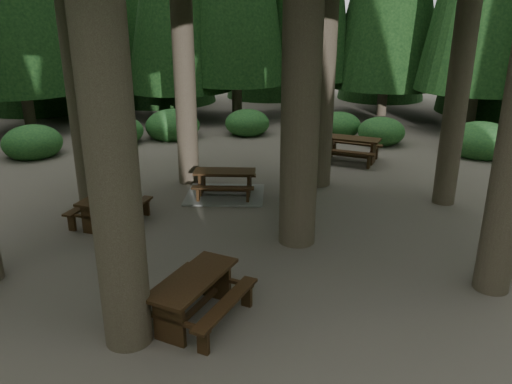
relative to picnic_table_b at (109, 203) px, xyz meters
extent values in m
plane|color=#504941|center=(3.61, -2.04, -0.52)|extent=(80.00, 80.00, 0.00)
cube|color=#311C0E|center=(0.00, 0.00, 0.23)|extent=(1.47, 1.93, 0.06)
cube|color=#311C0E|center=(-0.53, 0.28, -0.07)|extent=(1.07, 1.72, 0.05)
cube|color=#311C0E|center=(0.53, -0.28, -0.07)|extent=(1.07, 1.72, 0.05)
cube|color=#311C0E|center=(-0.34, -0.64, -0.16)|extent=(0.53, 0.33, 0.73)
cube|color=#311C0E|center=(-0.34, -0.64, -0.10)|extent=(1.33, 0.75, 0.06)
cube|color=#311C0E|center=(0.34, 0.64, -0.16)|extent=(0.53, 0.33, 0.73)
cube|color=#311C0E|center=(0.34, 0.64, -0.10)|extent=(1.33, 0.75, 0.06)
cube|color=#311C0E|center=(0.00, 0.00, -0.34)|extent=(0.78, 1.38, 0.08)
cube|color=gray|center=(3.09, 1.52, -0.50)|extent=(2.58, 2.28, 0.05)
cube|color=#311C0E|center=(3.09, 1.52, 0.21)|extent=(1.86, 1.03, 0.06)
cube|color=#311C0E|center=(3.21, 2.10, -0.08)|extent=(1.77, 0.61, 0.05)
cube|color=#311C0E|center=(2.97, 0.95, -0.08)|extent=(1.77, 0.61, 0.05)
cube|color=#311C0E|center=(2.40, 1.67, -0.17)|extent=(0.19, 0.54, 0.70)
cube|color=#311C0E|center=(2.40, 1.67, -0.11)|extent=(0.37, 1.40, 0.06)
cube|color=#311C0E|center=(3.78, 1.38, -0.17)|extent=(0.19, 0.54, 0.70)
cube|color=#311C0E|center=(3.78, 1.38, -0.11)|extent=(0.37, 1.40, 0.06)
cube|color=#311C0E|center=(3.09, 1.52, -0.35)|extent=(1.45, 0.38, 0.08)
cube|color=#311C0E|center=(7.96, 4.40, 0.30)|extent=(2.08, 1.74, 0.07)
cube|color=#311C0E|center=(8.32, 4.95, -0.03)|extent=(1.80, 1.33, 0.06)
cube|color=#311C0E|center=(7.59, 3.85, -0.03)|extent=(1.80, 1.33, 0.06)
cube|color=#311C0E|center=(7.30, 4.84, -0.12)|extent=(0.41, 0.55, 0.79)
cube|color=#311C0E|center=(7.30, 4.84, -0.06)|extent=(0.96, 1.38, 0.07)
cube|color=#311C0E|center=(8.62, 3.96, -0.12)|extent=(0.41, 0.55, 0.79)
cube|color=#311C0E|center=(8.62, 3.96, -0.06)|extent=(0.96, 1.38, 0.07)
cube|color=#311C0E|center=(7.96, 4.40, -0.32)|extent=(1.42, 0.99, 0.09)
cube|color=#311C0E|center=(1.90, -4.63, 0.26)|extent=(1.68, 1.96, 0.06)
cube|color=#311C0E|center=(1.39, -4.27, -0.05)|extent=(1.30, 1.68, 0.05)
cube|color=#311C0E|center=(2.41, -4.99, -0.05)|extent=(1.30, 1.68, 0.05)
cube|color=#311C0E|center=(1.47, -5.24, -0.15)|extent=(0.52, 0.40, 0.75)
cube|color=#311C0E|center=(1.47, -5.24, -0.08)|extent=(1.28, 0.94, 0.06)
cube|color=#311C0E|center=(2.33, -4.02, -0.15)|extent=(0.52, 0.40, 0.75)
cube|color=#311C0E|center=(2.33, -4.02, -0.08)|extent=(1.28, 0.94, 0.06)
cube|color=#311C0E|center=(1.90, -4.63, -0.33)|extent=(0.97, 1.33, 0.08)
ellipsoid|color=#1B4E27|center=(13.05, 4.41, -0.12)|extent=(2.42, 2.42, 1.49)
ellipsoid|color=#1B4E27|center=(10.04, 6.65, -0.12)|extent=(1.90, 1.90, 1.17)
ellipsoid|color=#1B4E27|center=(8.75, 8.13, -0.12)|extent=(1.84, 1.84, 1.13)
ellipsoid|color=#1B4E27|center=(4.91, 9.21, -0.12)|extent=(1.95, 1.95, 1.20)
ellipsoid|color=#1B4E27|center=(1.67, 9.17, -0.12)|extent=(2.31, 2.31, 1.42)
ellipsoid|color=#1B4E27|center=(-0.48, 8.52, -0.12)|extent=(1.93, 1.93, 1.19)
ellipsoid|color=#1B4E27|center=(-3.50, 7.02, -0.12)|extent=(2.15, 2.15, 1.32)
camera|label=1|loc=(1.71, -12.16, 4.50)|focal=35.00mm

